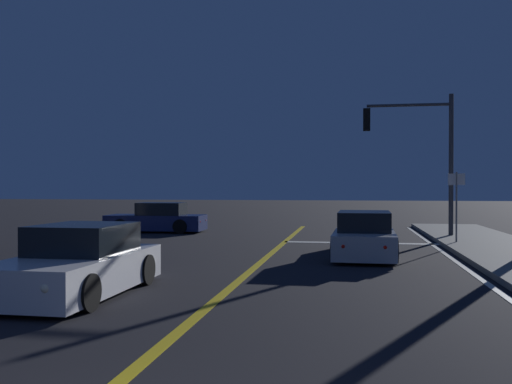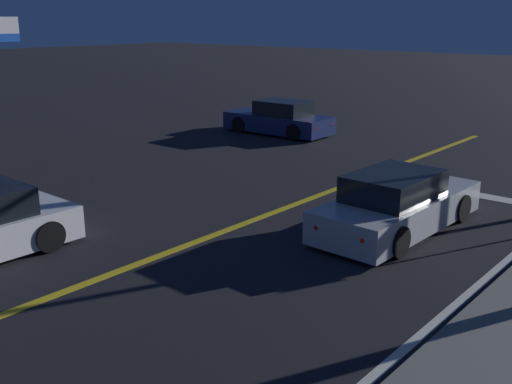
% 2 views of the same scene
% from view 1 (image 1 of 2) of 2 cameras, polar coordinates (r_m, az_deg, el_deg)
% --- Properties ---
extents(lane_line_center, '(0.20, 32.15, 0.01)m').
position_cam_1_polar(lane_line_center, '(12.99, -1.13, -8.58)').
color(lane_line_center, gold).
rests_on(lane_line_center, ground).
extents(lane_line_edge_right, '(0.16, 32.15, 0.01)m').
position_cam_1_polar(lane_line_edge_right, '(13.09, 22.52, -8.56)').
color(lane_line_edge_right, silver).
rests_on(lane_line_edge_right, ground).
extents(stop_bar, '(5.54, 0.50, 0.01)m').
position_cam_1_polar(stop_bar, '(20.66, 10.67, -5.18)').
color(stop_bar, silver).
rests_on(stop_bar, ground).
extents(car_mid_block_silver, '(1.90, 4.72, 1.34)m').
position_cam_1_polar(car_mid_block_silver, '(16.79, 11.07, -4.54)').
color(car_mid_block_silver, '#B2B5BA').
rests_on(car_mid_block_silver, ground).
extents(car_distant_tail_white, '(1.95, 4.22, 1.34)m').
position_cam_1_polar(car_distant_tail_white, '(11.22, -17.75, -7.10)').
color(car_distant_tail_white, silver).
rests_on(car_distant_tail_white, ground).
extents(car_parked_curb_navy, '(4.47, 1.91, 1.34)m').
position_cam_1_polar(car_parked_curb_navy, '(25.59, -10.11, -2.78)').
color(car_parked_curb_navy, navy).
rests_on(car_parked_curb_navy, ground).
extents(traffic_signal_near_right, '(3.51, 0.28, 5.73)m').
position_cam_1_polar(traffic_signal_near_right, '(23.08, 16.41, 4.83)').
color(traffic_signal_near_right, '#38383D').
rests_on(traffic_signal_near_right, ground).
extents(street_sign_corner, '(0.56, 0.13, 2.57)m').
position_cam_1_polar(street_sign_corner, '(20.39, 19.93, -0.45)').
color(street_sign_corner, slate).
rests_on(street_sign_corner, ground).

